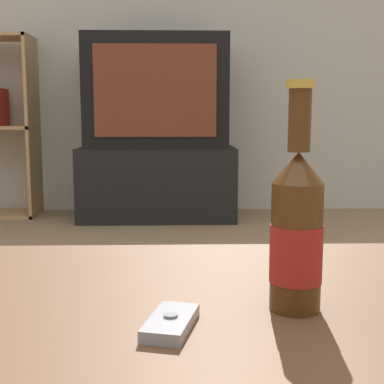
{
  "coord_description": "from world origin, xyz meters",
  "views": [
    {
      "loc": [
        0.01,
        -0.58,
        0.63
      ],
      "look_at": [
        0.03,
        0.34,
        0.5
      ],
      "focal_mm": 50.0,
      "sensor_mm": 36.0,
      "label": 1
    }
  ],
  "objects_px": {
    "tv_stand": "(158,183)",
    "cell_phone": "(168,323)",
    "television": "(157,93)",
    "beer_bottle": "(297,231)"
  },
  "relations": [
    {
      "from": "tv_stand",
      "to": "cell_phone",
      "type": "relative_size",
      "value": 9.26
    },
    {
      "from": "television",
      "to": "cell_phone",
      "type": "distance_m",
      "value": 2.75
    },
    {
      "from": "television",
      "to": "cell_phone",
      "type": "height_order",
      "value": "television"
    },
    {
      "from": "tv_stand",
      "to": "beer_bottle",
      "type": "distance_m",
      "value": 2.7
    },
    {
      "from": "tv_stand",
      "to": "beer_bottle",
      "type": "height_order",
      "value": "beer_bottle"
    },
    {
      "from": "tv_stand",
      "to": "television",
      "type": "bearing_deg",
      "value": -90.0
    },
    {
      "from": "television",
      "to": "cell_phone",
      "type": "xyz_separation_m",
      "value": [
        0.11,
        -2.72,
        -0.36
      ]
    },
    {
      "from": "television",
      "to": "cell_phone",
      "type": "relative_size",
      "value": 8.21
    },
    {
      "from": "television",
      "to": "tv_stand",
      "type": "bearing_deg",
      "value": 90.0
    },
    {
      "from": "beer_bottle",
      "to": "cell_phone",
      "type": "distance_m",
      "value": 0.18
    }
  ]
}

